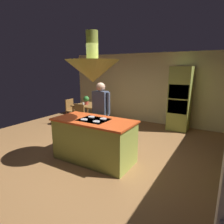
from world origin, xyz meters
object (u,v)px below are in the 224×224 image
Objects in this scene: person_at_island at (101,111)px; chair_facing_island at (77,116)px; chair_by_back_wall at (101,108)px; chair_at_corner at (72,109)px; dining_table at (90,107)px; potted_plant_on_table at (86,100)px; kitchen_island at (94,140)px; oven_tower at (180,99)px; cup_on_table at (83,104)px.

person_at_island is 1.64m from chair_facing_island.
chair_by_back_wall is 1.00× the size of chair_at_corner.
chair_by_back_wall is (0.00, 1.37, 0.00)m from chair_facing_island.
chair_facing_island is at bearing -90.00° from dining_table.
dining_table is at bearing 26.50° from potted_plant_on_table.
oven_tower is at bearing 71.26° from kitchen_island.
cup_on_table is at bearing -154.74° from oven_tower.
oven_tower reaches higher than chair_at_corner.
kitchen_island is at bearing -45.86° from cup_on_table.
potted_plant_on_table reaches higher than chair_at_corner.
dining_table is at bearing 64.00° from cup_on_table.
cup_on_table is at bearing 104.01° from chair_facing_island.
chair_facing_island is at bearing 90.00° from chair_by_back_wall.
person_at_island reaches higher than potted_plant_on_table.
kitchen_island reaches higher than cup_on_table.
chair_at_corner is (-0.88, -0.68, 0.00)m from chair_by_back_wall.
chair_facing_island is at bearing -79.54° from potted_plant_on_table.
cup_on_table is (0.00, -0.17, -0.12)m from potted_plant_on_table.
chair_at_corner reaches higher than dining_table.
chair_by_back_wall is at bearing 90.00° from dining_table.
chair_at_corner is at bearing 140.84° from kitchen_island.
potted_plant_on_table is (-0.12, 0.63, 0.42)m from chair_facing_island.
oven_tower is 1.24× the size of person_at_island.
chair_facing_island reaches higher than dining_table.
cup_on_table is (-1.52, 1.16, -0.16)m from person_at_island.
chair_at_corner is at bearing 142.10° from chair_facing_island.
chair_by_back_wall is 9.67× the size of cup_on_table.
oven_tower is 3.05m from dining_table.
chair_at_corner is 0.86m from cup_on_table.
dining_table is (-2.80, -1.14, -0.38)m from oven_tower.
kitchen_island is at bearing -48.36° from potted_plant_on_table.
oven_tower is at bearing 22.21° from dining_table.
person_at_island reaches higher than chair_facing_island.
oven_tower reaches higher than chair_by_back_wall.
oven_tower reaches higher than chair_facing_island.
chair_facing_island is 1.00× the size of chair_by_back_wall.
potted_plant_on_table reaches higher than kitchen_island.
chair_facing_island and chair_by_back_wall have the same top height.
oven_tower is 2.38× the size of chair_at_corner.
potted_plant_on_table is (-1.52, 1.33, -0.03)m from person_at_island.
oven_tower is (1.10, 3.24, 0.56)m from kitchen_island.
potted_plant_on_table is (-1.82, 2.04, 0.46)m from kitchen_island.
kitchen_island is 0.91m from person_at_island.
chair_at_corner is at bearing 148.69° from person_at_island.
dining_table is 2.00m from person_at_island.
oven_tower is 3.39m from chair_facing_island.
oven_tower is 3.23m from cup_on_table.
chair_at_corner is at bearing 175.68° from potted_plant_on_table.
kitchen_island is 2.07× the size of chair_at_corner.
kitchen_island is 3.26m from chair_by_back_wall.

